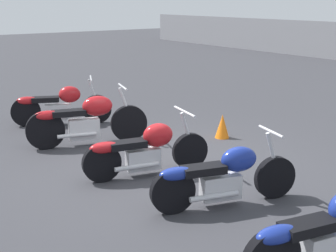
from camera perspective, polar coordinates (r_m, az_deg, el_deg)
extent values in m
plane|color=#38383D|center=(7.39, 0.41, -4.79)|extent=(60.00, 60.00, 0.00)
cylinder|color=black|center=(9.94, -8.63, 2.07)|extent=(0.34, 0.58, 0.60)
cylinder|color=black|center=(9.99, -16.94, 1.65)|extent=(0.34, 0.58, 0.60)
cube|color=silver|center=(9.95, -13.20, 1.67)|extent=(0.40, 0.56, 0.33)
ellipsoid|color=red|center=(9.87, -11.90, 3.79)|extent=(0.45, 0.52, 0.34)
cube|color=black|center=(9.91, -14.72, 3.16)|extent=(0.44, 0.59, 0.10)
ellipsoid|color=red|center=(9.94, -16.76, 3.00)|extent=(0.36, 0.48, 0.16)
cylinder|color=silver|center=(9.81, -9.37, 5.73)|extent=(0.65, 0.32, 0.04)
cylinder|color=silver|center=(9.87, -9.00, 3.89)|extent=(0.15, 0.25, 0.63)
cylinder|color=silver|center=(9.86, -14.04, 1.13)|extent=(0.37, 0.71, 0.07)
cylinder|color=black|center=(8.57, -4.78, 0.32)|extent=(0.29, 0.67, 0.67)
cylinder|color=black|center=(8.35, -14.73, -0.53)|extent=(0.29, 0.67, 0.67)
cube|color=silver|center=(8.42, -10.18, -0.36)|extent=(0.35, 0.57, 0.37)
ellipsoid|color=red|center=(8.37, -8.60, 2.45)|extent=(0.45, 0.60, 0.36)
cube|color=black|center=(8.32, -12.00, 1.57)|extent=(0.40, 0.62, 0.10)
ellipsoid|color=red|center=(8.29, -14.51, 1.28)|extent=(0.32, 0.48, 0.16)
cylinder|color=silver|center=(8.39, -5.55, 4.78)|extent=(0.57, 0.20, 0.04)
cylinder|color=silver|center=(8.47, -5.16, 2.52)|extent=(0.12, 0.26, 0.67)
cylinder|color=silver|center=(8.31, -11.04, -1.11)|extent=(0.26, 0.67, 0.07)
cylinder|color=black|center=(7.17, 2.71, -3.06)|extent=(0.22, 0.57, 0.56)
cylinder|color=black|center=(6.72, -8.08, -4.49)|extent=(0.22, 0.57, 0.56)
cube|color=silver|center=(6.90, -3.04, -4.06)|extent=(0.30, 0.53, 0.31)
ellipsoid|color=red|center=(6.87, -1.23, -1.10)|extent=(0.39, 0.51, 0.35)
cube|color=black|center=(6.75, -4.96, -2.26)|extent=(0.35, 0.58, 0.10)
ellipsoid|color=red|center=(6.66, -7.74, -2.61)|extent=(0.29, 0.47, 0.16)
cylinder|color=silver|center=(6.96, 2.03, 1.77)|extent=(0.70, 0.19, 0.04)
cylinder|color=silver|center=(7.06, 2.37, -0.68)|extent=(0.10, 0.25, 0.62)
cylinder|color=silver|center=(6.77, -3.80, -4.97)|extent=(0.21, 0.66, 0.07)
cylinder|color=black|center=(6.29, 12.89, -6.12)|extent=(0.25, 0.57, 0.56)
cylinder|color=black|center=(5.70, 0.58, -8.01)|extent=(0.25, 0.57, 0.56)
cube|color=silver|center=(5.94, 6.43, -7.40)|extent=(0.33, 0.55, 0.31)
ellipsoid|color=navy|center=(5.92, 8.63, -4.01)|extent=(0.39, 0.53, 0.32)
cube|color=black|center=(5.75, 4.33, -5.33)|extent=(0.38, 0.59, 0.10)
ellipsoid|color=navy|center=(5.63, 1.07, -5.83)|extent=(0.31, 0.48, 0.16)
cylinder|color=silver|center=(6.04, 12.44, -0.66)|extent=(0.54, 0.19, 0.04)
cylinder|color=silver|center=(6.16, 12.67, -3.44)|extent=(0.12, 0.25, 0.62)
cylinder|color=silver|center=(5.80, 5.65, -8.53)|extent=(0.24, 0.63, 0.07)
cube|color=silver|center=(4.79, 18.77, -13.84)|extent=(0.29, 0.54, 0.32)
cube|color=black|center=(4.52, 16.77, -11.63)|extent=(0.34, 0.59, 0.10)
ellipsoid|color=navy|center=(4.32, 13.20, -12.76)|extent=(0.28, 0.47, 0.16)
cone|color=orange|center=(8.83, 6.64, -0.02)|extent=(0.27, 0.27, 0.45)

